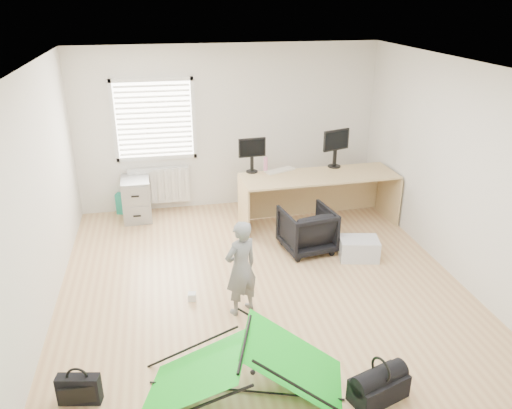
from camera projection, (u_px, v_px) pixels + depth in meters
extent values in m
plane|color=tan|center=(262.00, 286.00, 6.32)|extent=(5.50, 5.50, 0.00)
cube|color=silver|center=(229.00, 128.00, 8.27)|extent=(5.00, 0.02, 2.70)
cube|color=silver|center=(154.00, 120.00, 7.94)|extent=(1.20, 0.06, 1.20)
cube|color=silver|center=(160.00, 185.00, 8.34)|extent=(1.00, 0.12, 0.60)
cube|color=tan|center=(318.00, 200.00, 7.85)|extent=(2.44, 0.85, 0.82)
cube|color=gray|center=(137.00, 199.00, 8.07)|extent=(0.46, 0.60, 0.69)
cube|color=black|center=(252.00, 160.00, 7.74)|extent=(0.43, 0.12, 0.41)
cube|color=black|center=(335.00, 153.00, 7.97)|extent=(0.48, 0.25, 0.45)
cube|color=beige|center=(280.00, 170.00, 7.86)|extent=(0.52, 0.34, 0.02)
cylinder|color=#C87091|center=(266.00, 164.00, 7.83)|extent=(0.08, 0.08, 0.23)
imported|color=black|center=(307.00, 230.00, 7.08)|extent=(0.78, 0.80, 0.64)
imported|color=slate|center=(241.00, 268.00, 5.59)|extent=(0.50, 0.44, 1.15)
cube|color=silver|center=(359.00, 249.00, 6.91)|extent=(0.59, 0.47, 0.30)
cube|color=teal|center=(126.00, 204.00, 8.31)|extent=(0.32, 0.22, 0.35)
cube|color=black|center=(79.00, 389.00, 4.47)|extent=(0.40, 0.18, 0.29)
cube|color=silver|center=(192.00, 297.00, 6.00)|extent=(0.11, 0.11, 0.09)
cube|color=black|center=(379.00, 388.00, 4.52)|extent=(0.59, 0.43, 0.23)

